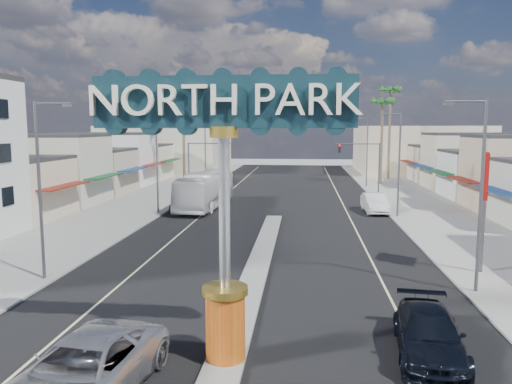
% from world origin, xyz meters
% --- Properties ---
extents(ground, '(160.00, 160.00, 0.00)m').
position_xyz_m(ground, '(0.00, 30.00, 0.00)').
color(ground, gray).
rests_on(ground, ground).
extents(road, '(20.00, 120.00, 0.01)m').
position_xyz_m(road, '(0.00, 30.00, 0.01)').
color(road, black).
rests_on(road, ground).
extents(median_island, '(1.30, 30.00, 0.16)m').
position_xyz_m(median_island, '(0.00, 14.00, 0.08)').
color(median_island, gray).
rests_on(median_island, ground).
extents(sidewalk_left, '(8.00, 120.00, 0.12)m').
position_xyz_m(sidewalk_left, '(-14.00, 30.00, 0.06)').
color(sidewalk_left, gray).
rests_on(sidewalk_left, ground).
extents(sidewalk_right, '(8.00, 120.00, 0.12)m').
position_xyz_m(sidewalk_right, '(14.00, 30.00, 0.06)').
color(sidewalk_right, gray).
rests_on(sidewalk_right, ground).
extents(storefront_row_left, '(12.00, 42.00, 6.00)m').
position_xyz_m(storefront_row_left, '(-24.00, 43.00, 3.00)').
color(storefront_row_left, beige).
rests_on(storefront_row_left, ground).
extents(storefront_row_right, '(12.00, 42.00, 6.00)m').
position_xyz_m(storefront_row_right, '(24.00, 43.00, 3.00)').
color(storefront_row_right, '#B7B29E').
rests_on(storefront_row_right, ground).
extents(backdrop_far_left, '(20.00, 20.00, 8.00)m').
position_xyz_m(backdrop_far_left, '(-22.00, 75.00, 4.00)').
color(backdrop_far_left, '#B7B29E').
rests_on(backdrop_far_left, ground).
extents(backdrop_far_right, '(20.00, 20.00, 8.00)m').
position_xyz_m(backdrop_far_right, '(22.00, 75.00, 4.00)').
color(backdrop_far_right, beige).
rests_on(backdrop_far_right, ground).
extents(gateway_sign, '(8.20, 1.50, 9.15)m').
position_xyz_m(gateway_sign, '(0.00, 1.98, 5.93)').
color(gateway_sign, red).
rests_on(gateway_sign, median_island).
extents(traffic_signal_left, '(5.09, 0.45, 6.00)m').
position_xyz_m(traffic_signal_left, '(-9.18, 43.99, 4.27)').
color(traffic_signal_left, '#47474C').
rests_on(traffic_signal_left, ground).
extents(traffic_signal_right, '(5.09, 0.45, 6.00)m').
position_xyz_m(traffic_signal_right, '(9.18, 43.99, 4.27)').
color(traffic_signal_right, '#47474C').
rests_on(traffic_signal_right, ground).
extents(streetlight_l_near, '(2.03, 0.22, 9.00)m').
position_xyz_m(streetlight_l_near, '(-10.43, 10.00, 5.07)').
color(streetlight_l_near, '#47474C').
rests_on(streetlight_l_near, ground).
extents(streetlight_l_mid, '(2.03, 0.22, 9.00)m').
position_xyz_m(streetlight_l_mid, '(-10.43, 30.00, 5.07)').
color(streetlight_l_mid, '#47474C').
rests_on(streetlight_l_mid, ground).
extents(streetlight_l_far, '(2.03, 0.22, 9.00)m').
position_xyz_m(streetlight_l_far, '(-10.43, 52.00, 5.07)').
color(streetlight_l_far, '#47474C').
rests_on(streetlight_l_far, ground).
extents(streetlight_r_near, '(2.03, 0.22, 9.00)m').
position_xyz_m(streetlight_r_near, '(10.43, 10.00, 5.07)').
color(streetlight_r_near, '#47474C').
rests_on(streetlight_r_near, ground).
extents(streetlight_r_mid, '(2.03, 0.22, 9.00)m').
position_xyz_m(streetlight_r_mid, '(10.43, 30.00, 5.07)').
color(streetlight_r_mid, '#47474C').
rests_on(streetlight_r_mid, ground).
extents(streetlight_r_far, '(2.03, 0.22, 9.00)m').
position_xyz_m(streetlight_r_far, '(10.43, 52.00, 5.07)').
color(streetlight_r_far, '#47474C').
rests_on(streetlight_r_far, ground).
extents(palm_left_far, '(2.60, 2.60, 13.10)m').
position_xyz_m(palm_left_far, '(-13.00, 50.00, 11.50)').
color(palm_left_far, brown).
rests_on(palm_left_far, ground).
extents(palm_right_mid, '(2.60, 2.60, 12.10)m').
position_xyz_m(palm_right_mid, '(13.00, 56.00, 10.60)').
color(palm_right_mid, brown).
rests_on(palm_right_mid, ground).
extents(palm_right_far, '(2.60, 2.60, 14.10)m').
position_xyz_m(palm_right_far, '(15.00, 62.00, 12.39)').
color(palm_right_far, brown).
rests_on(palm_right_far, ground).
extents(suv_left, '(3.70, 6.68, 1.77)m').
position_xyz_m(suv_left, '(-3.64, -0.66, 0.88)').
color(suv_left, silver).
rests_on(suv_left, ground).
extents(suv_right, '(2.73, 5.51, 1.54)m').
position_xyz_m(suv_right, '(6.80, 3.16, 0.77)').
color(suv_right, black).
rests_on(suv_right, ground).
extents(car_parked_left, '(1.75, 4.21, 1.43)m').
position_xyz_m(car_parked_left, '(-9.00, 32.26, 0.71)').
color(car_parked_left, slate).
rests_on(car_parked_left, ground).
extents(car_parked_right, '(2.09, 5.39, 1.75)m').
position_xyz_m(car_parked_right, '(9.00, 32.47, 0.88)').
color(car_parked_right, silver).
rests_on(car_parked_right, ground).
extents(city_bus, '(3.63, 12.59, 3.47)m').
position_xyz_m(city_bus, '(-6.98, 33.71, 1.73)').
color(city_bus, white).
rests_on(city_bus, ground).
extents(bank_pylon_sign, '(0.85, 1.96, 6.32)m').
position_xyz_m(bank_pylon_sign, '(11.90, 13.27, 4.90)').
color(bank_pylon_sign, '#47474C').
rests_on(bank_pylon_sign, sidewalk_right).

